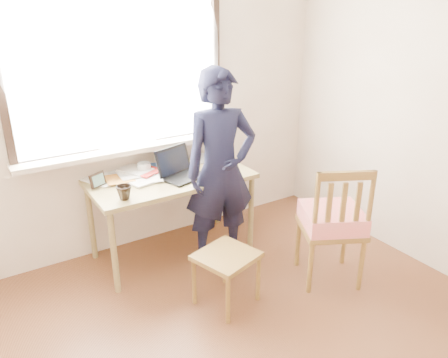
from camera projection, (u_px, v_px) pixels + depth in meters
room_shell at (280, 97)px, 2.13m from camera, size 3.52×4.02×2.61m
desk at (171, 185)px, 3.65m from camera, size 1.34×0.67×0.72m
laptop at (180, 170)px, 3.61m from camera, size 0.42×0.37×0.24m
mug_white at (144, 168)px, 3.68m from camera, size 0.17×0.17×0.09m
mug_dark at (124, 193)px, 3.20m from camera, size 0.16×0.16×0.11m
mouse at (229, 167)px, 3.79m from camera, size 0.09×0.06×0.03m
desk_clutter at (124, 176)px, 3.58m from camera, size 0.70×0.50×0.04m
book_a at (119, 176)px, 3.61m from camera, size 0.26×0.30×0.02m
book_b at (193, 159)px, 4.01m from camera, size 0.27×0.30×0.02m
picture_frame at (98, 181)px, 3.39m from camera, size 0.13×0.07×0.11m
work_chair at (226, 262)px, 3.12m from camera, size 0.49×0.47×0.40m
side_chair at (332, 220)px, 3.33m from camera, size 0.61×0.60×0.99m
person at (221, 170)px, 3.50m from camera, size 0.66×0.49×1.63m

